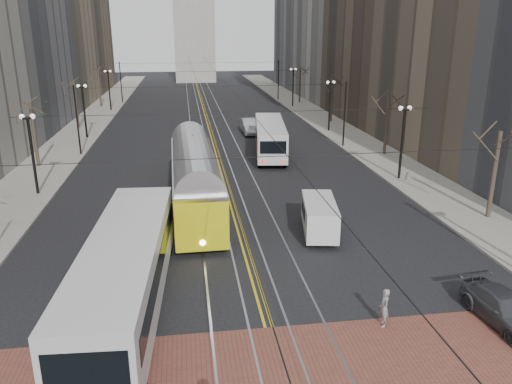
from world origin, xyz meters
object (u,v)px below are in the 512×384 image
object	(u,v)px
transit_bus	(126,276)
pedestrian_b	(384,308)
cargo_van	(319,218)
sedan_parked	(505,309)
sedan_silver	(250,126)
streetcar	(195,184)
rear_bus	(270,139)
sedan_grey	(274,144)

from	to	relation	value
transit_bus	pedestrian_b	size ratio (longest dim) A/B	8.43
cargo_van	sedan_parked	size ratio (longest dim) A/B	1.06
sedan_silver	streetcar	bearing A→B (deg)	-106.52
cargo_van	pedestrian_b	world-z (taller)	cargo_van
streetcar	sedan_silver	xyz separation A→B (m)	(6.93, 24.88, -0.94)
transit_bus	sedan_parked	xyz separation A→B (m)	(15.16, -3.01, -1.06)
transit_bus	sedan_parked	distance (m)	15.49
sedan_parked	pedestrian_b	size ratio (longest dim) A/B	2.72
pedestrian_b	sedan_parked	bearing A→B (deg)	90.87
transit_bus	streetcar	world-z (taller)	streetcar
rear_bus	sedan_grey	xyz separation A→B (m)	(0.55, 0.95, -0.72)
sedan_silver	sedan_parked	size ratio (longest dim) A/B	1.17
rear_bus	sedan_parked	size ratio (longest dim) A/B	2.70
cargo_van	pedestrian_b	size ratio (longest dim) A/B	2.87
rear_bus	pedestrian_b	distance (m)	29.28
rear_bus	sedan_grey	size ratio (longest dim) A/B	2.45
transit_bus	sedan_silver	xyz separation A→B (m)	(10.09, 37.19, -0.85)
cargo_van	pedestrian_b	bearing A→B (deg)	-79.73
pedestrian_b	rear_bus	bearing A→B (deg)	-174.11
sedan_grey	pedestrian_b	world-z (taller)	sedan_grey
sedan_silver	sedan_parked	xyz separation A→B (m)	(5.07, -40.20, -0.21)
sedan_parked	pedestrian_b	xyz separation A→B (m)	(-4.93, 0.50, 0.18)
sedan_silver	sedan_parked	world-z (taller)	sedan_silver
transit_bus	streetcar	bearing A→B (deg)	78.90
sedan_grey	transit_bus	bearing A→B (deg)	-113.87
rear_bus	cargo_van	bearing A→B (deg)	-84.13
cargo_van	sedan_parked	xyz separation A→B (m)	(5.05, -9.98, -0.39)
transit_bus	rear_bus	distance (m)	28.79
pedestrian_b	sedan_grey	bearing A→B (deg)	-175.13
sedan_silver	cargo_van	bearing A→B (deg)	-90.90
cargo_van	sedan_silver	bearing A→B (deg)	99.62
transit_bus	cargo_van	xyz separation A→B (m)	(10.11, 6.97, -0.67)
pedestrian_b	sedan_silver	bearing A→B (deg)	-173.14
sedan_parked	streetcar	bearing A→B (deg)	123.68
rear_bus	pedestrian_b	xyz separation A→B (m)	(-0.39, -29.27, -0.73)
streetcar	rear_bus	world-z (taller)	streetcar
cargo_van	sedan_silver	distance (m)	30.22
streetcar	transit_bus	bearing A→B (deg)	-105.57
cargo_van	transit_bus	bearing A→B (deg)	-135.84
sedan_silver	sedan_grey	bearing A→B (deg)	-84.42
streetcar	cargo_van	world-z (taller)	streetcar
cargo_van	sedan_silver	size ratio (longest dim) A/B	0.90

